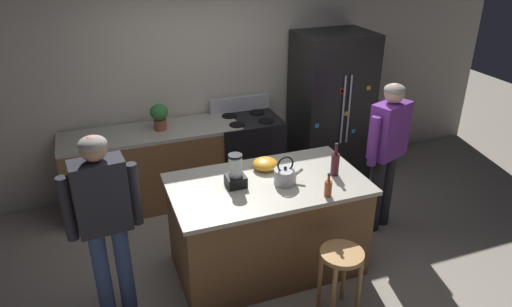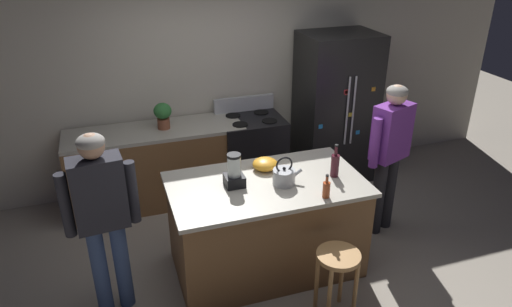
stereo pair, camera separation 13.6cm
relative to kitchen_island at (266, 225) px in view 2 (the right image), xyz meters
The scene contains 15 objects.
ground_plane 0.46m from the kitchen_island, ahead, with size 14.00×14.00×0.00m, color #9E9384.
back_wall 2.14m from the kitchen_island, 90.00° to the left, with size 8.00×0.10×2.70m, color beige.
kitchen_island is the anchor object (origin of this frame).
back_counter_run 1.74m from the kitchen_island, 117.30° to the left, with size 2.00×0.64×0.93m.
refrigerator 2.14m from the kitchen_island, 46.02° to the left, with size 0.90×0.73×1.87m.
stove_range 1.56m from the kitchen_island, 77.33° to the left, with size 0.76×0.65×1.11m.
person_by_island_left 1.52m from the kitchen_island, behind, with size 0.60×0.26×1.64m.
person_by_sink_right 1.50m from the kitchen_island, ahead, with size 0.58×0.35×1.64m.
bar_stool 0.86m from the kitchen_island, 67.13° to the right, with size 0.36×0.36×0.63m.
potted_plant 1.81m from the kitchen_island, 113.88° to the left, with size 0.20×0.20×0.30m.
blender_appliance 0.66m from the kitchen_island, behind, with size 0.17×0.17×0.30m.
bottle_cooking_sauce 0.78m from the kitchen_island, 45.48° to the right, with size 0.06×0.06×0.22m.
bottle_wine 0.86m from the kitchen_island, ahead, with size 0.08×0.08×0.32m.
mixing_bowl 0.57m from the kitchen_island, 73.48° to the left, with size 0.24×0.24×0.11m, color orange.
tea_kettle 0.56m from the kitchen_island, 28.09° to the right, with size 0.28×0.20×0.27m.
Camera 2 is at (-1.25, -3.48, 3.00)m, focal length 33.16 mm.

